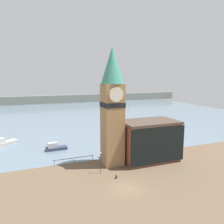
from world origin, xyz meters
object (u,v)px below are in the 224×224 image
object	(u,v)px
pier_building	(149,140)
mooring_bollard_near	(116,176)
clock_tower	(112,104)
lamp_post	(100,158)
boat_far	(2,143)
boat_near	(55,147)

from	to	relation	value
pier_building	mooring_bollard_near	world-z (taller)	pier_building
clock_tower	mooring_bollard_near	size ratio (longest dim) A/B	33.76
mooring_bollard_near	lamp_post	distance (m)	4.11
mooring_bollard_near	lamp_post	xyz separation A→B (m)	(-1.75, 2.90, 2.33)
clock_tower	boat_far	size ratio (longest dim) A/B	3.29
boat_far	lamp_post	xyz separation A→B (m)	(17.58, -23.30, 2.01)
lamp_post	pier_building	bearing A→B (deg)	12.76
boat_far	lamp_post	distance (m)	29.26
pier_building	lamp_post	distance (m)	11.42
pier_building	mooring_bollard_near	distance (m)	11.36
pier_building	boat_near	bearing A→B (deg)	143.10
boat_near	boat_far	bearing A→B (deg)	144.27
pier_building	boat_far	xyz separation A→B (m)	(-28.64, 20.79, -3.32)
pier_building	lamp_post	xyz separation A→B (m)	(-11.06, -2.50, -1.31)
pier_building	boat_near	xyz separation A→B (m)	(-16.96, 12.74, -3.36)
clock_tower	pier_building	distance (m)	10.83
pier_building	clock_tower	bearing A→B (deg)	175.72
boat_far	mooring_bollard_near	xyz separation A→B (m)	(19.34, -26.20, -0.32)
pier_building	boat_far	world-z (taller)	pier_building
clock_tower	mooring_bollard_near	world-z (taller)	clock_tower
mooring_bollard_near	lamp_post	size ratio (longest dim) A/B	0.17
boat_near	mooring_bollard_near	bearing A→B (deg)	-68.24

